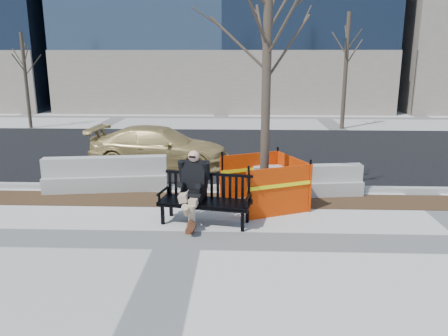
{
  "coord_description": "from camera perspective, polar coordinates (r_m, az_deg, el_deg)",
  "views": [
    {
      "loc": [
        1.23,
        -8.38,
        3.66
      ],
      "look_at": [
        0.85,
        1.56,
        1.13
      ],
      "focal_mm": 35.57,
      "sensor_mm": 36.0,
      "label": 1
    }
  ],
  "objects": [
    {
      "name": "jersey_barrier_right",
      "position": [
        12.21,
        10.58,
        -3.45
      ],
      "size": [
        2.99,
        0.97,
        0.84
      ],
      "primitive_type": null,
      "rotation": [
        0.0,
        0.0,
        0.13
      ],
      "color": "#A3A199",
      "rests_on": "ground"
    },
    {
      "name": "seated_man",
      "position": [
        10.2,
        -3.94,
        -6.83
      ],
      "size": [
        0.92,
        1.29,
        1.65
      ],
      "primitive_type": null,
      "rotation": [
        0.0,
        0.0,
        -0.2
      ],
      "color": "black",
      "rests_on": "ground"
    },
    {
      "name": "tree_fence",
      "position": [
        11.24,
        5.1,
        -4.82
      ],
      "size": [
        3.4,
        3.4,
        6.44
      ],
      "primitive_type": null,
      "rotation": [
        0.0,
        0.0,
        0.42
      ],
      "color": "#FF4301",
      "rests_on": "ground"
    },
    {
      "name": "far_tree_right",
      "position": [
        23.85,
        14.89,
        4.93
      ],
      "size": [
        2.42,
        2.42,
        6.2
      ],
      "primitive_type": null,
      "rotation": [
        0.0,
        0.0,
        0.05
      ],
      "color": "#493D2E",
      "rests_on": "ground"
    },
    {
      "name": "mulch_strip",
      "position": [
        11.64,
        -4.01,
        -4.1
      ],
      "size": [
        40.0,
        1.2,
        0.02
      ],
      "primitive_type": "cube",
      "color": "#47301C",
      "rests_on": "ground"
    },
    {
      "name": "jersey_barrier_left",
      "position": [
        12.88,
        -14.81,
        -2.76
      ],
      "size": [
        3.42,
        1.15,
        0.96
      ],
      "primitive_type": null,
      "rotation": [
        0.0,
        0.0,
        0.14
      ],
      "color": "#A5A39A",
      "rests_on": "ground"
    },
    {
      "name": "bench",
      "position": [
        10.07,
        -2.42,
        -7.09
      ],
      "size": [
        2.19,
        1.14,
        1.11
      ],
      "primitive_type": null,
      "rotation": [
        0.0,
        0.0,
        -0.2
      ],
      "color": "black",
      "rests_on": "ground"
    },
    {
      "name": "ground",
      "position": [
        9.23,
        -5.73,
        -9.2
      ],
      "size": [
        120.0,
        120.0,
        0.0
      ],
      "primitive_type": "plane",
      "color": "beige",
      "rests_on": "ground"
    },
    {
      "name": "curb",
      "position": [
        12.52,
        -3.55,
        -2.5
      ],
      "size": [
        60.0,
        0.25,
        0.12
      ],
      "primitive_type": "cube",
      "color": "#9E9B93",
      "rests_on": "ground"
    },
    {
      "name": "asphalt_street",
      "position": [
        17.61,
        -1.88,
        2.24
      ],
      "size": [
        60.0,
        10.4,
        0.01
      ],
      "primitive_type": "cube",
      "color": "black",
      "rests_on": "ground"
    },
    {
      "name": "sedan",
      "position": [
        15.23,
        -8.18,
        0.18
      ],
      "size": [
        4.85,
        2.39,
        1.36
      ],
      "primitive_type": "imported",
      "rotation": [
        0.0,
        0.0,
        1.46
      ],
      "color": "tan",
      "rests_on": "ground"
    },
    {
      "name": "far_tree_left",
      "position": [
        25.36,
        -23.55,
        4.75
      ],
      "size": [
        2.24,
        2.24,
        5.18
      ],
      "primitive_type": null,
      "rotation": [
        0.0,
        0.0,
        0.18
      ],
      "color": "#453B2C",
      "rests_on": "ground"
    }
  ]
}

